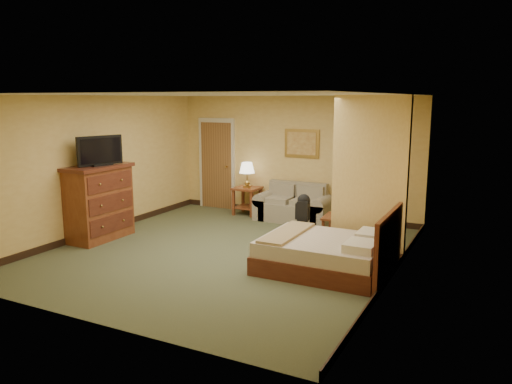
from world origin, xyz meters
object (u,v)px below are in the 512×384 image
Objects in this scene: bed at (328,253)px; coffee_table at (341,222)px; loveseat at (294,209)px; dresser at (99,202)px.

coffee_table is at bearing 101.27° from bed.
loveseat is 1.54m from coffee_table.
loveseat is at bearing 147.38° from coffee_table.
dresser is at bearing -177.18° from bed.
loveseat is at bearing 47.52° from dresser.
coffee_table is 1.88m from bed.
dresser is 0.72× the size of bed.
dresser is at bearing -152.47° from coffee_table.
dresser is at bearing -132.48° from loveseat.
loveseat is 3.93m from dresser.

